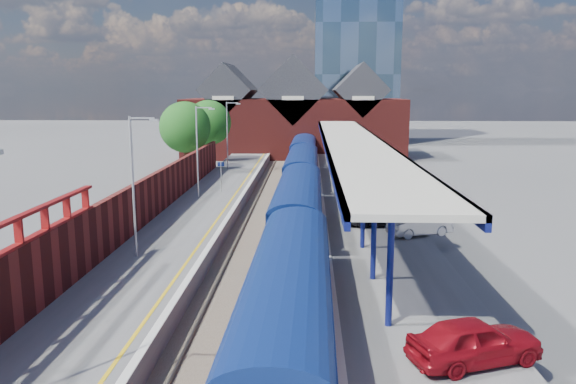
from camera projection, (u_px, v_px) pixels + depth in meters
name	position (u px, v px, depth m)	size (l,w,h in m)	color
ground	(286.00, 191.00, 51.74)	(240.00, 240.00, 0.00)	#5B5B5E
ballast_bed	(280.00, 215.00, 41.90)	(6.00, 76.00, 0.06)	#473D33
rails	(280.00, 214.00, 41.89)	(4.51, 76.00, 0.14)	slate
left_platform	(207.00, 208.00, 42.02)	(5.00, 76.00, 1.00)	#565659
right_platform	(361.00, 209.00, 41.59)	(6.00, 76.00, 1.00)	#565659
coping_left	(238.00, 202.00, 41.84)	(0.30, 76.00, 0.05)	silver
coping_right	(322.00, 202.00, 41.61)	(0.30, 76.00, 0.05)	silver
yellow_line	(230.00, 202.00, 41.87)	(0.14, 76.00, 0.01)	yellow
train	(301.00, 182.00, 43.91)	(3.01, 65.93, 3.45)	navy
canopy	(353.00, 143.00, 42.68)	(4.50, 52.00, 4.48)	navy
lamp_post_b	(135.00, 178.00, 27.49)	(1.48, 0.18, 7.00)	#A5A8AA
lamp_post_c	(199.00, 146.00, 43.22)	(1.48, 0.18, 7.00)	#A5A8AA
lamp_post_d	(228.00, 131.00, 58.94)	(1.48, 0.18, 7.00)	#A5A8AA
platform_sign	(221.00, 172.00, 45.54)	(0.55, 0.08, 2.50)	#A5A8AA
brick_wall	(147.00, 199.00, 35.42)	(0.35, 50.00, 3.86)	maroon
station_building	(294.00, 117.00, 78.28)	(30.00, 12.12, 13.78)	maroon
glass_tower	(356.00, 25.00, 96.89)	(14.20, 14.20, 40.30)	#446075
tree_near	(186.00, 129.00, 56.97)	(5.20, 5.20, 8.10)	#382314
tree_far	(210.00, 124.00, 64.80)	(5.20, 5.20, 8.10)	#382314
parked_car_red	(475.00, 341.00, 17.07)	(1.69, 4.19, 1.43)	maroon
parked_car_silver	(419.00, 225.00, 32.12)	(1.32, 3.78, 1.25)	#ADACB0
parked_car_dark	(381.00, 215.00, 34.50)	(1.79, 4.40, 1.28)	black
parked_car_blue	(372.00, 185.00, 45.82)	(1.92, 4.16, 1.16)	navy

